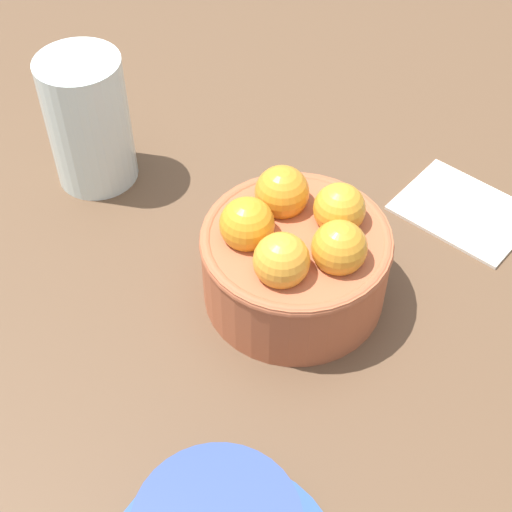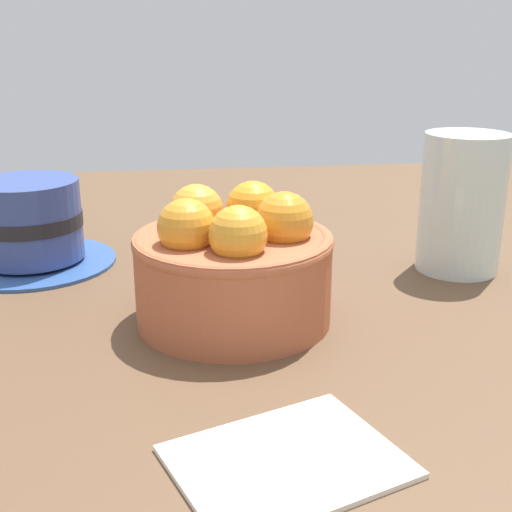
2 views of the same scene
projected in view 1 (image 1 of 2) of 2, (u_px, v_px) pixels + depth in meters
The scene contains 4 objects.
ground_plane at pixel (292, 309), 59.16cm from camera, with size 143.70×108.15×3.85cm, color brown.
terracotta_bowl at pixel (295, 256), 54.63cm from camera, with size 13.79×13.79×9.35cm.
water_glass at pixel (88, 121), 62.61cm from camera, with size 6.94×6.94×11.58cm, color silver.
folded_napkin at pixel (464, 209), 63.44cm from camera, with size 10.45×8.09×0.60cm, color white.
Camera 1 is at (-30.95, 19.93, 44.66)cm, focal length 53.10 mm.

